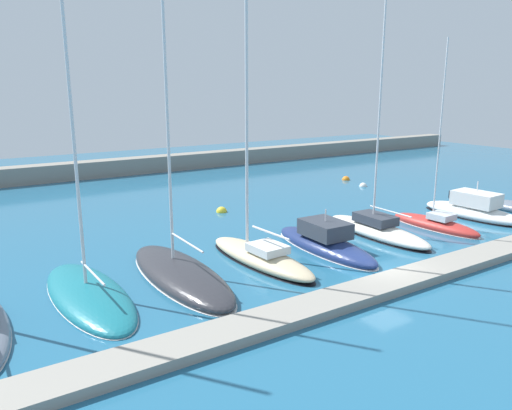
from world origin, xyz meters
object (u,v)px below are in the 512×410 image
at_px(mooring_buoy_white, 363,186).
at_px(sailboat_ivory_sixth, 377,229).
at_px(sailboat_red_seventh, 435,224).
at_px(sailboat_teal_second, 89,294).
at_px(sailboat_sand_fourth, 261,255).
at_px(mooring_buoy_yellow, 222,212).
at_px(motorboat_white_eighth, 473,210).
at_px(motorboat_navy_fifth, 325,243).
at_px(sailboat_charcoal_third, 180,273).
at_px(mooring_buoy_orange, 346,180).

bearing_deg(mooring_buoy_white, sailboat_ivory_sixth, -132.14).
bearing_deg(sailboat_red_seventh, sailboat_teal_second, 84.60).
bearing_deg(sailboat_sand_fourth, sailboat_ivory_sixth, -92.58).
height_order(sailboat_teal_second, mooring_buoy_yellow, sailboat_teal_second).
bearing_deg(sailboat_red_seventh, sailboat_ivory_sixth, 75.60).
distance_m(sailboat_red_seventh, motorboat_white_eighth, 5.08).
height_order(sailboat_teal_second, motorboat_navy_fifth, sailboat_teal_second).
bearing_deg(mooring_buoy_yellow, sailboat_charcoal_third, -127.87).
height_order(sailboat_charcoal_third, sailboat_red_seventh, sailboat_charcoal_third).
height_order(sailboat_teal_second, mooring_buoy_orange, sailboat_teal_second).
xyz_separation_m(sailboat_sand_fourth, motorboat_white_eighth, (19.41, -0.41, 0.09)).
xyz_separation_m(sailboat_ivory_sixth, mooring_buoy_yellow, (-5.66, 11.30, -0.45)).
bearing_deg(sailboat_teal_second, motorboat_navy_fifth, -93.63).
bearing_deg(sailboat_ivory_sixth, sailboat_sand_fourth, 92.58).
bearing_deg(mooring_buoy_orange, mooring_buoy_white, -106.11).
bearing_deg(sailboat_charcoal_third, motorboat_navy_fifth, -91.99).
xyz_separation_m(sailboat_red_seventh, mooring_buoy_white, (6.68, 13.74, -0.30)).
xyz_separation_m(sailboat_sand_fourth, mooring_buoy_orange, (22.08, 16.53, -0.46)).
xyz_separation_m(sailboat_charcoal_third, mooring_buoy_yellow, (8.73, 11.22, -0.32)).
bearing_deg(mooring_buoy_orange, sailboat_charcoal_third, -148.88).
bearing_deg(motorboat_navy_fifth, mooring_buoy_yellow, 5.32).
bearing_deg(motorboat_white_eighth, sailboat_red_seventh, 91.39).
relative_size(sailboat_red_seventh, motorboat_white_eighth, 1.61).
relative_size(sailboat_red_seventh, mooring_buoy_orange, 15.64).
relative_size(mooring_buoy_white, mooring_buoy_orange, 0.91).
relative_size(motorboat_white_eighth, mooring_buoy_white, 10.72).
xyz_separation_m(sailboat_ivory_sixth, motorboat_white_eighth, (9.88, -0.60, 0.10)).
bearing_deg(sailboat_teal_second, mooring_buoy_orange, -64.18).
bearing_deg(mooring_buoy_orange, sailboat_sand_fourth, -143.18).
bearing_deg(mooring_buoy_yellow, motorboat_white_eighth, -37.45).
height_order(sailboat_ivory_sixth, mooring_buoy_orange, sailboat_ivory_sixth).
xyz_separation_m(sailboat_charcoal_third, motorboat_white_eighth, (24.26, -0.68, 0.23)).
relative_size(sailboat_sand_fourth, mooring_buoy_yellow, 18.66).
relative_size(sailboat_teal_second, sailboat_charcoal_third, 0.72).
bearing_deg(motorboat_navy_fifth, mooring_buoy_orange, -44.56).
xyz_separation_m(sailboat_ivory_sixth, sailboat_red_seventh, (4.82, -1.02, -0.15)).
bearing_deg(mooring_buoy_orange, mooring_buoy_yellow, -164.53).
xyz_separation_m(motorboat_white_eighth, mooring_buoy_orange, (2.67, 16.94, -0.55)).
distance_m(sailboat_ivory_sixth, motorboat_white_eighth, 9.90).
bearing_deg(sailboat_charcoal_third, sailboat_sand_fourth, -92.34).
height_order(sailboat_charcoal_third, mooring_buoy_orange, sailboat_charcoal_third).
bearing_deg(mooring_buoy_white, sailboat_red_seventh, -115.94).
xyz_separation_m(sailboat_teal_second, sailboat_red_seventh, (23.87, -1.24, 0.12)).
xyz_separation_m(sailboat_teal_second, motorboat_navy_fifth, (14.13, -0.60, 0.24)).
bearing_deg(sailboat_ivory_sixth, motorboat_navy_fifth, 95.89).
relative_size(motorboat_white_eighth, mooring_buoy_yellow, 9.42).
relative_size(motorboat_navy_fifth, mooring_buoy_orange, 10.56).
bearing_deg(mooring_buoy_white, sailboat_teal_second, -157.74).
bearing_deg(sailboat_ivory_sixth, sailboat_charcoal_third, 91.15).
xyz_separation_m(motorboat_navy_fifth, sailboat_ivory_sixth, (4.92, 0.38, 0.04)).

